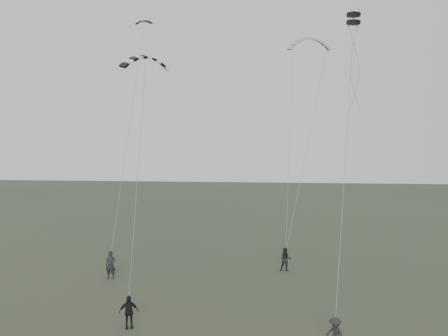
# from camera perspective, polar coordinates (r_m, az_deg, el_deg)

# --- Properties ---
(ground) EXTENTS (140.00, 140.00, 0.00)m
(ground) POSITION_cam_1_polar(r_m,az_deg,el_deg) (25.55, -2.33, -18.44)
(ground) COLOR #35412C
(ground) RESTS_ON ground
(flyer_left) EXTENTS (0.76, 0.54, 1.94)m
(flyer_left) POSITION_cam_1_polar(r_m,az_deg,el_deg) (31.74, -14.57, -12.17)
(flyer_left) COLOR black
(flyer_left) RESTS_ON ground
(flyer_right) EXTENTS (0.85, 0.66, 1.72)m
(flyer_right) POSITION_cam_1_polar(r_m,az_deg,el_deg) (32.79, 8.06, -11.74)
(flyer_right) COLOR black
(flyer_right) RESTS_ON ground
(flyer_center) EXTENTS (1.07, 0.73, 1.69)m
(flyer_center) POSITION_cam_1_polar(r_m,az_deg,el_deg) (24.01, -12.36, -17.88)
(flyer_center) COLOR black
(flyer_center) RESTS_ON ground
(flyer_far) EXTENTS (1.08, 1.13, 1.54)m
(flyer_far) POSITION_cam_1_polar(r_m,az_deg,el_deg) (22.00, 14.31, -20.25)
(flyer_far) COLOR #232327
(flyer_far) RESTS_ON ground
(kite_dark_small) EXTENTS (1.50, 0.76, 0.60)m
(kite_dark_small) POSITION_cam_1_polar(r_m,az_deg,el_deg) (39.58, -10.45, 18.36)
(kite_dark_small) COLOR black
(kite_dark_small) RESTS_ON flyer_left
(kite_pale_large) EXTENTS (3.77, 1.76, 1.67)m
(kite_pale_large) POSITION_cam_1_polar(r_m,az_deg,el_deg) (38.37, 11.16, 16.27)
(kite_pale_large) COLOR #B6B9BC
(kite_pale_large) RESTS_ON flyer_right
(kite_striped) EXTENTS (3.08, 2.61, 1.35)m
(kite_striped) POSITION_cam_1_polar(r_m,az_deg,el_deg) (27.66, -10.20, 14.09)
(kite_striped) COLOR black
(kite_striped) RESTS_ON flyer_center
(kite_box) EXTENTS (0.81, 0.83, 0.73)m
(kite_box) POSITION_cam_1_polar(r_m,az_deg,el_deg) (27.81, 16.56, 18.21)
(kite_box) COLOR black
(kite_box) RESTS_ON flyer_far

